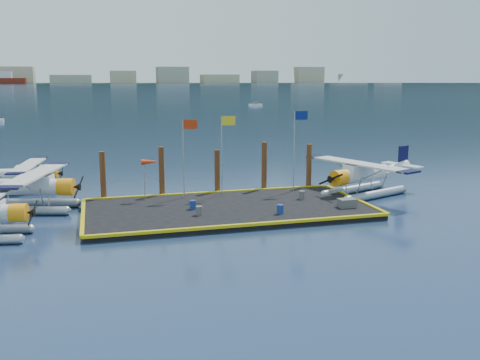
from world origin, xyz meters
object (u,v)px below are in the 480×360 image
object	(u,v)px
seaplane_d	(362,177)
drum_3	(199,211)
drum_1	(280,209)
piling_2	(217,173)
seaplane_b	(30,189)
flagpole_red	(186,146)
seaplane_c	(25,176)
crate	(347,203)
flagpole_yellow	(224,143)
piling_3	(264,168)
piling_1	(162,173)
drum_0	(193,205)
flagpole_blue	(297,139)
piling_4	(309,168)
piling_0	(103,177)
drum_4	(302,195)
windsock	(150,163)

from	to	relation	value
seaplane_d	drum_3	size ratio (longest dim) A/B	16.68
drum_1	piling_2	xyz separation A→B (m)	(-2.46, 8.33, 1.18)
seaplane_b	flagpole_red	world-z (taller)	flagpole_red
seaplane_c	crate	world-z (taller)	seaplane_c
flagpole_yellow	piling_3	xyz separation A→B (m)	(3.80, 1.60, -2.36)
piling_1	seaplane_c	bearing A→B (deg)	151.87
seaplane_c	drum_3	xyz separation A→B (m)	(12.36, -13.02, -0.66)
drum_0	flagpole_blue	size ratio (longest dim) A/B	0.10
crate	piling_2	size ratio (longest dim) A/B	0.32
piling_3	piling_2	bearing A→B (deg)	180.00
flagpole_blue	piling_1	distance (m)	11.12
piling_4	flagpole_yellow	bearing A→B (deg)	-168.40
seaplane_d	drum_3	bearing A→B (deg)	84.54
seaplane_c	flagpole_yellow	size ratio (longest dim) A/B	1.43
seaplane_b	flagpole_blue	bearing A→B (deg)	104.61
seaplane_c	piling_0	size ratio (longest dim) A/B	2.22
seaplane_b	drum_3	distance (m)	12.70
crate	piling_1	xyz separation A→B (m)	(-12.21, 7.81, 1.39)
flagpole_blue	drum_0	bearing A→B (deg)	-157.35
seaplane_c	flagpole_red	xyz separation A→B (m)	(12.51, -7.38, 3.03)
seaplane_c	piling_3	size ratio (longest dim) A/B	2.07
seaplane_d	drum_4	xyz separation A→B (m)	(-5.68, -1.27, -0.92)
drum_3	piling_3	bearing A→B (deg)	46.20
seaplane_c	drum_4	world-z (taller)	seaplane_c
drum_3	flagpole_red	xyz separation A→B (m)	(0.15, 5.64, 3.68)
flagpole_blue	piling_3	bearing A→B (deg)	143.93
seaplane_c	flagpole_red	bearing A→B (deg)	66.96
drum_1	seaplane_b	bearing A→B (deg)	157.04
windsock	seaplane_d	bearing A→B (deg)	-5.58
drum_4	flagpole_yellow	size ratio (longest dim) A/B	0.10
drum_3	flagpole_yellow	distance (m)	7.49
drum_3	piling_1	bearing A→B (deg)	102.14
flagpole_red	piling_1	xyz separation A→B (m)	(-1.71, 1.60, -2.30)
drum_1	piling_2	size ratio (longest dim) A/B	0.17
drum_0	piling_1	size ratio (longest dim) A/B	0.15
piling_1	drum_1	bearing A→B (deg)	-50.10
flagpole_yellow	piling_4	xyz separation A→B (m)	(7.80, 1.60, -2.51)
flagpole_blue	piling_2	distance (m)	6.98
seaplane_b	drum_1	size ratio (longest dim) A/B	16.17
drum_4	piling_4	bearing A→B (deg)	61.68
seaplane_c	flagpole_blue	size ratio (longest dim) A/B	1.37
piling_0	piling_1	world-z (taller)	piling_1
flagpole_red	flagpole_yellow	xyz separation A→B (m)	(3.00, 0.00, 0.12)
piling_1	piling_4	bearing A→B (deg)	0.00
drum_3	drum_4	bearing A→B (deg)	17.77
crate	flagpole_blue	world-z (taller)	flagpole_blue
seaplane_b	drum_3	world-z (taller)	seaplane_b
drum_1	flagpole_blue	xyz separation A→B (m)	(3.73, 6.73, 3.97)
drum_3	piling_0	world-z (taller)	piling_0
seaplane_d	piling_3	bearing A→B (deg)	44.73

